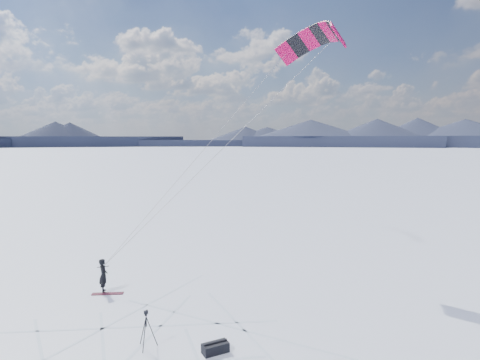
{
  "coord_description": "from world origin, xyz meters",
  "views": [
    {
      "loc": [
        5.16,
        -14.43,
        7.47
      ],
      "look_at": [
        4.66,
        6.92,
        5.2
      ],
      "focal_mm": 30.0,
      "sensor_mm": 36.0,
      "label": 1
    }
  ],
  "objects_px": {
    "snowboard": "(108,294)",
    "gear_bag_a": "(215,348)",
    "tripod": "(146,324)",
    "snowkiter": "(104,292)"
  },
  "relations": [
    {
      "from": "snowboard",
      "to": "gear_bag_a",
      "type": "distance_m",
      "value": 7.6
    },
    {
      "from": "tripod",
      "to": "gear_bag_a",
      "type": "bearing_deg",
      "value": -29.24
    },
    {
      "from": "snowboard",
      "to": "gear_bag_a",
      "type": "bearing_deg",
      "value": -48.67
    },
    {
      "from": "snowkiter",
      "to": "snowboard",
      "type": "bearing_deg",
      "value": -158.28
    },
    {
      "from": "snowkiter",
      "to": "tripod",
      "type": "distance_m",
      "value": 6.21
    },
    {
      "from": "snowkiter",
      "to": "gear_bag_a",
      "type": "distance_m",
      "value": 8.0
    },
    {
      "from": "snowboard",
      "to": "gear_bag_a",
      "type": "xyz_separation_m",
      "value": [
        5.61,
        -5.13,
        0.16
      ]
    },
    {
      "from": "tripod",
      "to": "gear_bag_a",
      "type": "xyz_separation_m",
      "value": [
        2.48,
        -0.29,
        -0.7
      ]
    },
    {
      "from": "tripod",
      "to": "snowboard",
      "type": "bearing_deg",
      "value": 100.48
    },
    {
      "from": "snowboard",
      "to": "tripod",
      "type": "bearing_deg",
      "value": -63.3
    }
  ]
}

